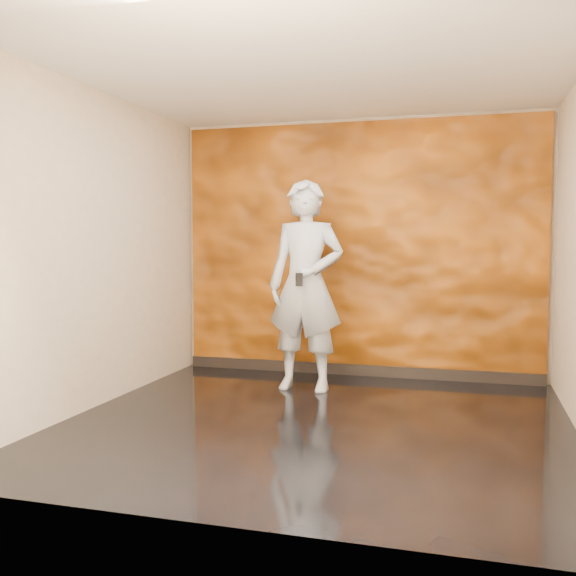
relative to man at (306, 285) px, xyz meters
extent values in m
cube|color=black|center=(0.37, -1.12, -1.04)|extent=(4.00, 4.00, 0.01)
cube|color=tan|center=(0.37, 0.88, 0.37)|extent=(4.00, 0.02, 2.80)
cube|color=tan|center=(0.37, -3.12, 0.37)|extent=(4.00, 0.02, 2.80)
cube|color=tan|center=(-1.63, -1.12, 0.37)|extent=(0.02, 4.00, 2.80)
cube|color=white|center=(0.37, -1.12, 1.77)|extent=(4.00, 4.00, 0.01)
cube|color=#CF650D|center=(0.37, 0.84, 0.35)|extent=(3.90, 0.06, 2.75)
cube|color=black|center=(0.37, 0.80, -0.97)|extent=(3.90, 0.04, 0.12)
imported|color=#A1A7B1|center=(0.00, 0.00, 0.00)|extent=(0.78, 0.53, 2.07)
cube|color=black|center=(0.01, -0.30, 0.07)|extent=(0.07, 0.03, 0.13)
camera|label=1|loc=(1.56, -6.10, 0.42)|focal=40.00mm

